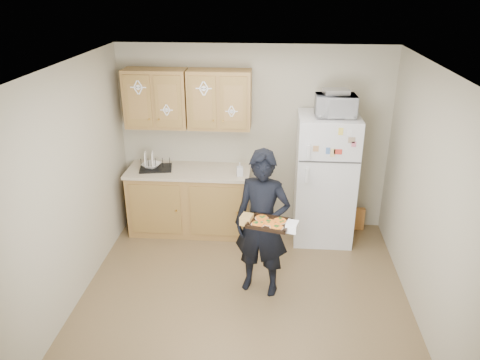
# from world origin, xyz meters

# --- Properties ---
(floor) EXTENTS (3.60, 3.60, 0.00)m
(floor) POSITION_xyz_m (0.00, 0.00, 0.00)
(floor) COLOR brown
(floor) RESTS_ON ground
(ceiling) EXTENTS (3.60, 3.60, 0.00)m
(ceiling) POSITION_xyz_m (0.00, 0.00, 2.50)
(ceiling) COLOR silver
(ceiling) RESTS_ON wall_back
(wall_back) EXTENTS (3.60, 0.04, 2.50)m
(wall_back) POSITION_xyz_m (0.00, 1.80, 1.25)
(wall_back) COLOR #AAA38A
(wall_back) RESTS_ON floor
(wall_front) EXTENTS (3.60, 0.04, 2.50)m
(wall_front) POSITION_xyz_m (0.00, -1.80, 1.25)
(wall_front) COLOR #AAA38A
(wall_front) RESTS_ON floor
(wall_left) EXTENTS (0.04, 3.60, 2.50)m
(wall_left) POSITION_xyz_m (-1.80, 0.00, 1.25)
(wall_left) COLOR #AAA38A
(wall_left) RESTS_ON floor
(wall_right) EXTENTS (0.04, 3.60, 2.50)m
(wall_right) POSITION_xyz_m (1.80, 0.00, 1.25)
(wall_right) COLOR #AAA38A
(wall_right) RESTS_ON floor
(refrigerator) EXTENTS (0.75, 0.70, 1.70)m
(refrigerator) POSITION_xyz_m (0.95, 1.43, 0.85)
(refrigerator) COLOR silver
(refrigerator) RESTS_ON floor
(base_cabinet) EXTENTS (1.60, 0.60, 0.86)m
(base_cabinet) POSITION_xyz_m (-0.85, 1.48, 0.43)
(base_cabinet) COLOR olive
(base_cabinet) RESTS_ON floor
(countertop) EXTENTS (1.64, 0.64, 0.04)m
(countertop) POSITION_xyz_m (-0.85, 1.48, 0.88)
(countertop) COLOR tan
(countertop) RESTS_ON base_cabinet
(upper_cab_left) EXTENTS (0.80, 0.33, 0.75)m
(upper_cab_left) POSITION_xyz_m (-1.25, 1.61, 1.83)
(upper_cab_left) COLOR olive
(upper_cab_left) RESTS_ON wall_back
(upper_cab_right) EXTENTS (0.80, 0.33, 0.75)m
(upper_cab_right) POSITION_xyz_m (-0.43, 1.61, 1.83)
(upper_cab_right) COLOR olive
(upper_cab_right) RESTS_ON wall_back
(cereal_box) EXTENTS (0.20, 0.07, 0.32)m
(cereal_box) POSITION_xyz_m (1.47, 1.67, 0.16)
(cereal_box) COLOR #E6B351
(cereal_box) RESTS_ON floor
(person) EXTENTS (0.68, 0.53, 1.66)m
(person) POSITION_xyz_m (0.18, 0.19, 0.83)
(person) COLOR black
(person) RESTS_ON floor
(baking_tray) EXTENTS (0.47, 0.39, 0.04)m
(baking_tray) POSITION_xyz_m (0.26, -0.10, 0.99)
(baking_tray) COLOR black
(baking_tray) RESTS_ON person
(pizza_front_left) EXTENTS (0.14, 0.14, 0.02)m
(pizza_front_left) POSITION_xyz_m (0.15, -0.14, 1.01)
(pizza_front_left) COLOR orange
(pizza_front_left) RESTS_ON baking_tray
(pizza_front_right) EXTENTS (0.14, 0.14, 0.02)m
(pizza_front_right) POSITION_xyz_m (0.33, -0.19, 1.01)
(pizza_front_right) COLOR orange
(pizza_front_right) RESTS_ON baking_tray
(pizza_back_left) EXTENTS (0.14, 0.14, 0.02)m
(pizza_back_left) POSITION_xyz_m (0.18, -0.01, 1.01)
(pizza_back_left) COLOR orange
(pizza_back_left) RESTS_ON baking_tray
(pizza_back_right) EXTENTS (0.14, 0.14, 0.02)m
(pizza_back_right) POSITION_xyz_m (0.37, -0.06, 1.01)
(pizza_back_right) COLOR orange
(pizza_back_right) RESTS_ON baking_tray
(pizza_center) EXTENTS (0.14, 0.14, 0.02)m
(pizza_center) POSITION_xyz_m (0.26, -0.10, 1.01)
(pizza_center) COLOR orange
(pizza_center) RESTS_ON baking_tray
(microwave) EXTENTS (0.49, 0.35, 0.27)m
(microwave) POSITION_xyz_m (1.00, 1.38, 1.83)
(microwave) COLOR silver
(microwave) RESTS_ON refrigerator
(foil_pan) EXTENTS (0.32, 0.25, 0.06)m
(foil_pan) POSITION_xyz_m (1.00, 1.41, 2.00)
(foil_pan) COLOR silver
(foil_pan) RESTS_ON microwave
(dish_rack) EXTENTS (0.47, 0.39, 0.17)m
(dish_rack) POSITION_xyz_m (-1.29, 1.48, 0.98)
(dish_rack) COLOR black
(dish_rack) RESTS_ON countertop
(bowl) EXTENTS (0.30, 0.30, 0.06)m
(bowl) POSITION_xyz_m (-1.35, 1.48, 0.95)
(bowl) COLOR white
(bowl) RESTS_ON dish_rack
(soap_bottle) EXTENTS (0.09, 0.09, 0.18)m
(soap_bottle) POSITION_xyz_m (-0.15, 1.34, 0.99)
(soap_bottle) COLOR silver
(soap_bottle) RESTS_ON countertop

